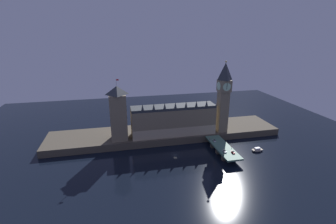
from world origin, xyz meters
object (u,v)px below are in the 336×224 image
object	(u,v)px
pedestrian_far_rail	(210,139)
boat_downstream	(257,150)
clock_tower	(224,95)
pedestrian_near_rail	(223,154)
pedestrian_mid_walk	(232,147)
car_southbound_lead	(233,152)
street_lamp_near	(224,151)
car_northbound_trail	(225,151)
car_northbound_lead	(214,141)
victoria_tower	(118,113)

from	to	relation	value
pedestrian_far_rail	boat_downstream	distance (m)	41.15
clock_tower	boat_downstream	distance (m)	56.42
pedestrian_near_rail	pedestrian_mid_walk	xyz separation A→B (m)	(11.74, 9.49, 0.06)
car_southbound_lead	street_lamp_near	xyz separation A→B (m)	(-9.20, -2.15, 2.99)
pedestrian_mid_walk	pedestrian_far_rail	xyz separation A→B (m)	(-11.74, 18.90, -0.01)
pedestrian_near_rail	car_northbound_trail	bearing A→B (deg)	54.95
car_northbound_lead	boat_downstream	distance (m)	37.03
clock_tower	car_northbound_lead	world-z (taller)	clock_tower
car_northbound_trail	street_lamp_near	world-z (taller)	street_lamp_near
pedestrian_far_rail	car_southbound_lead	bearing A→B (deg)	-72.04
car_northbound_trail	pedestrian_mid_walk	bearing A→B (deg)	31.06
victoria_tower	boat_downstream	distance (m)	123.87
pedestrian_near_rail	pedestrian_far_rail	bearing A→B (deg)	90.00
car_southbound_lead	pedestrian_near_rail	world-z (taller)	pedestrian_near_rail
pedestrian_mid_walk	pedestrian_near_rail	bearing A→B (deg)	-141.06
pedestrian_far_rail	street_lamp_near	xyz separation A→B (m)	(-0.40, -29.31, 2.72)
clock_tower	car_northbound_lead	bearing A→B (deg)	-127.46
car_northbound_lead	pedestrian_mid_walk	world-z (taller)	pedestrian_mid_walk
car_northbound_lead	pedestrian_near_rail	world-z (taller)	pedestrian_near_rail
pedestrian_mid_walk	pedestrian_far_rail	distance (m)	22.25
car_northbound_trail	pedestrian_near_rail	bearing A→B (deg)	-125.05
clock_tower	car_northbound_trail	xyz separation A→B (m)	(-15.19, -40.59, -35.18)
victoria_tower	car_southbound_lead	size ratio (longest dim) A/B	14.14
car_northbound_trail	car_southbound_lead	world-z (taller)	car_northbound_trail
car_northbound_trail	street_lamp_near	bearing A→B (deg)	-123.18
clock_tower	pedestrian_far_rail	size ratio (longest dim) A/B	36.48
victoria_tower	car_northbound_trail	bearing A→B (deg)	-28.08
pedestrian_near_rail	pedestrian_mid_walk	size ratio (longest dim) A/B	0.94
car_northbound_trail	clock_tower	bearing A→B (deg)	69.49
clock_tower	victoria_tower	size ratio (longest dim) A/B	1.23
victoria_tower	car_northbound_lead	bearing A→B (deg)	-15.46
car_northbound_trail	pedestrian_mid_walk	world-z (taller)	pedestrian_mid_walk
car_northbound_trail	pedestrian_far_rail	size ratio (longest dim) A/B	2.25
pedestrian_far_rail	boat_downstream	world-z (taller)	pedestrian_far_rail
car_southbound_lead	pedestrian_near_rail	xyz separation A→B (m)	(-8.80, -1.23, 0.21)
pedestrian_mid_walk	boat_downstream	size ratio (longest dim) A/B	0.18
pedestrian_far_rail	car_northbound_lead	bearing A→B (deg)	-49.49
car_northbound_trail	boat_downstream	distance (m)	34.55
pedestrian_mid_walk	street_lamp_near	xyz separation A→B (m)	(-12.14, -10.40, 2.71)
pedestrian_far_rail	boat_downstream	size ratio (longest dim) A/B	0.18
car_southbound_lead	street_lamp_near	size ratio (longest dim) A/B	0.65
car_northbound_trail	car_southbound_lead	size ratio (longest dim) A/B	1.08
car_southbound_lead	pedestrian_mid_walk	distance (m)	8.77
victoria_tower	car_southbound_lead	distance (m)	101.14
car_northbound_trail	boat_downstream	xyz separation A→B (m)	(33.56, 6.09, -5.51)
car_northbound_trail	pedestrian_far_rail	world-z (taller)	pedestrian_far_rail
car_southbound_lead	pedestrian_far_rail	size ratio (longest dim) A/B	2.09
clock_tower	car_northbound_lead	size ratio (longest dim) A/B	17.30
car_northbound_trail	pedestrian_far_rail	distance (m)	24.39
victoria_tower	pedestrian_far_rail	bearing A→B (deg)	-13.66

